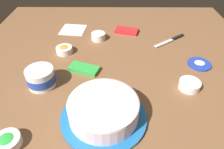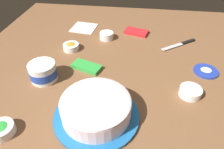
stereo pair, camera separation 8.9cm
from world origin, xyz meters
The scene contains 12 objects.
ground_plane centered at (0.00, 0.00, 0.00)m, with size 1.54×1.54×0.00m, color brown.
frosted_cake centered at (0.04, 0.33, 0.05)m, with size 0.31×0.31×0.10m.
frosting_tub centered at (0.32, 0.14, 0.04)m, with size 0.12×0.12×0.08m.
frosting_tub_lid centered at (-0.42, -0.01, 0.01)m, with size 0.11×0.11×0.02m.
spreading_knife centered at (-0.34, -0.25, 0.01)m, with size 0.20×0.15×0.01m.
sprinkle_bowl_yellow centered at (-0.32, 0.16, 0.02)m, with size 0.09×0.09×0.03m.
sprinkle_bowl_green centered at (0.35, 0.44, 0.02)m, with size 0.09×0.09×0.04m.
sprinkle_bowl_orange centered at (0.27, -0.11, 0.02)m, with size 0.09×0.09×0.04m.
sprinkle_bowl_pink centered at (0.10, -0.26, 0.02)m, with size 0.08×0.08×0.04m.
candy_box_lower centered at (-0.07, -0.35, 0.01)m, with size 0.14×0.08×0.02m, color red.
candy_box_upper centered at (0.15, 0.04, 0.01)m, with size 0.14×0.07×0.02m, color green.
paper_napkin centered at (0.27, -0.38, 0.00)m, with size 0.15×0.15×0.01m, color white.
Camera 1 is at (0.01, 0.80, 0.60)m, focal length 32.49 mm.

